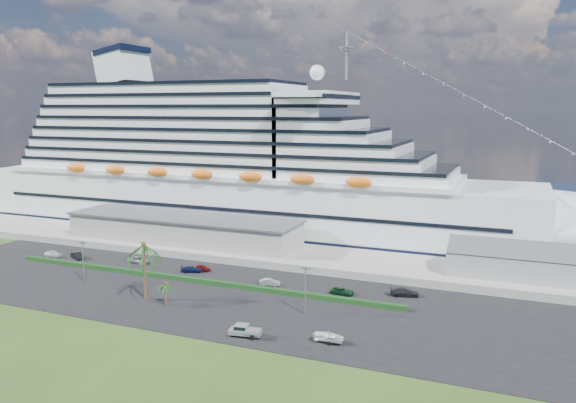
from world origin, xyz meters
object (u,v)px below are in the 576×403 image
at_px(parked_car_3, 192,269).
at_px(pickup_truck, 245,330).
at_px(boat_trailer, 329,336).
at_px(cruise_ship, 238,172).

xyz_separation_m(parked_car_3, pickup_truck, (25.93, -26.28, 0.34)).
xyz_separation_m(pickup_truck, boat_trailer, (12.71, 2.64, 0.05)).
bearing_deg(cruise_ship, parked_car_3, -76.34).
distance_m(cruise_ship, parked_car_3, 46.24).
bearing_deg(pickup_truck, cruise_ship, 117.86).
bearing_deg(boat_trailer, parked_car_3, 148.55).
relative_size(parked_car_3, pickup_truck, 0.84).
relative_size(cruise_ship, pickup_truck, 35.35).
bearing_deg(parked_car_3, boat_trailer, -142.31).
height_order(cruise_ship, boat_trailer, cruise_ship).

